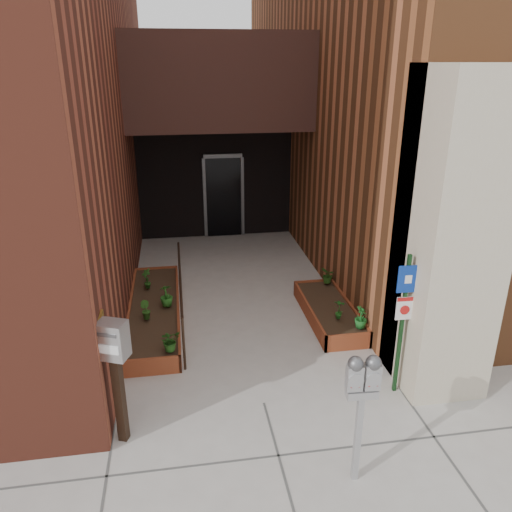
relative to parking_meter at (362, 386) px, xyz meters
name	(u,v)px	position (x,y,z in m)	size (l,w,h in m)	color
ground	(264,403)	(-0.78, 1.47, -1.24)	(80.00, 80.00, 0.00)	#9E9991
architecture	(205,35)	(-0.96, 8.36, 3.74)	(20.00, 14.60, 10.00)	maroon
planter_left	(155,313)	(-2.33, 4.17, -1.11)	(0.90, 3.60, 0.30)	brown
planter_right	(329,312)	(0.82, 3.67, -1.11)	(0.80, 2.20, 0.30)	brown
handrail	(180,281)	(-1.83, 4.12, -0.50)	(0.04, 3.34, 0.90)	black
parking_meter	(362,386)	(0.00, 0.00, 0.00)	(0.36, 0.18, 1.61)	#A6A6A8
sign_post	(404,311)	(1.12, 1.45, 0.04)	(0.29, 0.07, 2.09)	#133416
payment_dropbox	(115,357)	(-2.63, 1.07, -0.05)	(0.39, 0.35, 1.65)	black
shrub_left_a	(170,340)	(-2.03, 2.57, -0.78)	(0.30, 0.30, 0.33)	#204F16
shrub_left_b	(145,310)	(-2.45, 3.66, -0.78)	(0.18, 0.18, 0.32)	#234F16
shrub_left_c	(166,295)	(-2.09, 4.09, -0.74)	(0.23, 0.23, 0.41)	#235D1A
shrub_left_d	(147,279)	(-2.47, 4.91, -0.75)	(0.21, 0.21, 0.40)	#215117
shrub_right_a	(361,317)	(1.07, 2.77, -0.76)	(0.21, 0.21, 0.37)	#1B5F21
shrub_right_b	(339,309)	(0.82, 3.12, -0.76)	(0.19, 0.19, 0.36)	#1D5C1A
shrub_right_c	(328,276)	(1.05, 4.57, -0.79)	(0.28, 0.28, 0.32)	#255317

